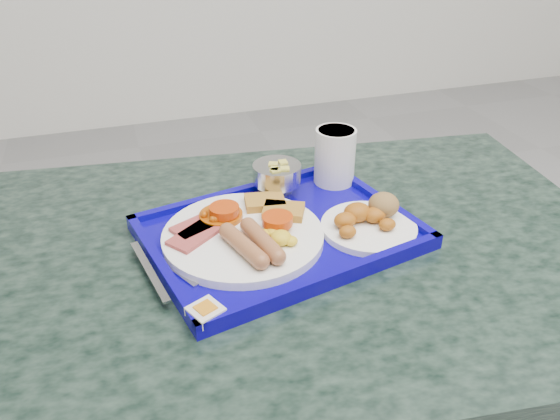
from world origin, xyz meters
name	(u,v)px	position (x,y,z in m)	size (l,w,h in m)	color
table	(290,326)	(-0.53, 0.63, 0.51)	(1.18, 0.86, 0.68)	slate
tray	(280,234)	(-0.54, 0.65, 0.69)	(0.47, 0.39, 0.03)	#0B0393
main_plate	(246,232)	(-0.60, 0.64, 0.71)	(0.26, 0.26, 0.04)	white
bread_plate	(370,220)	(-0.40, 0.61, 0.71)	(0.16, 0.16, 0.05)	white
fruit_bowl	(277,175)	(-0.51, 0.77, 0.74)	(0.09, 0.09, 0.06)	#ADADAF
juice_cup	(335,155)	(-0.39, 0.78, 0.75)	(0.08, 0.08, 0.11)	white
spoon	(184,247)	(-0.70, 0.65, 0.70)	(0.08, 0.14, 0.01)	#ADADAF
knife	(149,270)	(-0.76, 0.60, 0.70)	(0.01, 0.16, 0.00)	#ADADAF
jam_packet	(206,312)	(-0.70, 0.48, 0.71)	(0.05, 0.05, 0.02)	white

